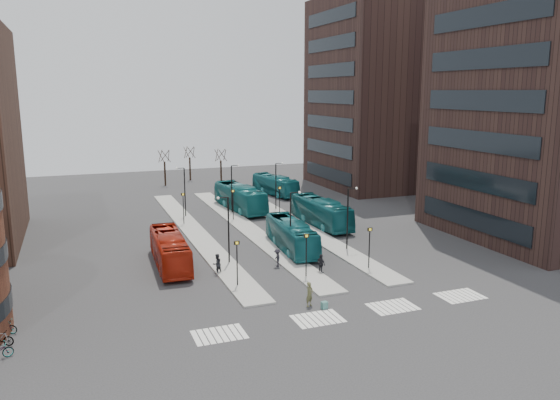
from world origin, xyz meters
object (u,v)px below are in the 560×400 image
object	(u,v)px
teal_bus_d	(275,185)
commuter_a	(217,264)
teal_bus_b	(240,198)
teal_bus_c	(321,212)
commuter_b	(321,264)
bicycle_mid	(0,338)
teal_bus_a	(291,235)
suitcase	(324,305)
red_bus	(170,250)
commuter_c	(277,258)
bicycle_far	(3,327)
traveller	(310,294)

from	to	relation	value
teal_bus_d	commuter_a	world-z (taller)	teal_bus_d
teal_bus_b	teal_bus_c	world-z (taller)	teal_bus_b
commuter_b	bicycle_mid	bearing A→B (deg)	86.85
teal_bus_a	suitcase	bearing A→B (deg)	-98.28
teal_bus_b	commuter_b	xyz separation A→B (m)	(-0.83, -26.81, -0.83)
bicycle_mid	teal_bus_d	bearing A→B (deg)	-20.67
suitcase	commuter_a	size ratio (longest dim) A/B	0.30
teal_bus_a	teal_bus_d	bearing A→B (deg)	77.44
suitcase	teal_bus_d	bearing A→B (deg)	65.56
teal_bus_a	bicycle_mid	size ratio (longest dim) A/B	6.37
teal_bus_c	teal_bus_d	distance (m)	20.05
red_bus	bicycle_mid	distance (m)	17.42
suitcase	bicycle_mid	world-z (taller)	bicycle_mid
teal_bus_c	suitcase	bearing A→B (deg)	-116.02
red_bus	commuter_c	bearing A→B (deg)	-20.09
red_bus	teal_bus_d	bearing A→B (deg)	56.46
teal_bus_a	teal_bus_b	distance (m)	19.33
teal_bus_a	teal_bus_c	world-z (taller)	teal_bus_c
teal_bus_d	commuter_c	xyz separation A→B (m)	(-11.83, -32.35, -0.66)
red_bus	teal_bus_b	size ratio (longest dim) A/B	0.89
teal_bus_d	commuter_b	distance (m)	36.57
commuter_c	bicycle_far	world-z (taller)	commuter_c
commuter_b	bicycle_far	bearing A→B (deg)	82.63
traveller	commuter_a	world-z (taller)	traveller
teal_bus_b	teal_bus_d	bearing A→B (deg)	41.04
suitcase	commuter_c	xyz separation A→B (m)	(0.22, 10.24, 0.54)
teal_bus_a	traveller	world-z (taller)	teal_bus_a
teal_bus_c	bicycle_mid	world-z (taller)	teal_bus_c
suitcase	teal_bus_a	bearing A→B (deg)	68.39
suitcase	teal_bus_d	size ratio (longest dim) A/B	0.05
traveller	teal_bus_d	bearing A→B (deg)	43.03
teal_bus_b	teal_bus_d	xyz separation A→B (m)	(8.14, 8.64, -0.21)
red_bus	teal_bus_b	distance (m)	23.67
teal_bus_c	teal_bus_d	world-z (taller)	teal_bus_c
teal_bus_c	commuter_c	world-z (taller)	teal_bus_c
teal_bus_d	commuter_a	bearing A→B (deg)	-127.08
teal_bus_c	teal_bus_a	bearing A→B (deg)	-132.53
red_bus	teal_bus_a	xyz separation A→B (m)	(12.05, 0.72, -0.01)
commuter_b	red_bus	bearing A→B (deg)	44.52
suitcase	commuter_b	bearing A→B (deg)	58.02
suitcase	bicycle_far	distance (m)	21.48
traveller	teal_bus_c	bearing A→B (deg)	33.08
bicycle_far	commuter_a	bearing A→B (deg)	-47.61
commuter_b	commuter_c	xyz separation A→B (m)	(-2.86, 3.10, -0.05)
teal_bus_d	bicycle_far	distance (m)	51.20
suitcase	traveller	size ratio (longest dim) A/B	0.29
red_bus	teal_bus_d	size ratio (longest dim) A/B	1.01
bicycle_far	teal_bus_c	bearing A→B (deg)	-39.09
teal_bus_c	commuter_c	xyz separation A→B (m)	(-10.10, -12.38, -0.78)
teal_bus_c	traveller	bearing A→B (deg)	-118.54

